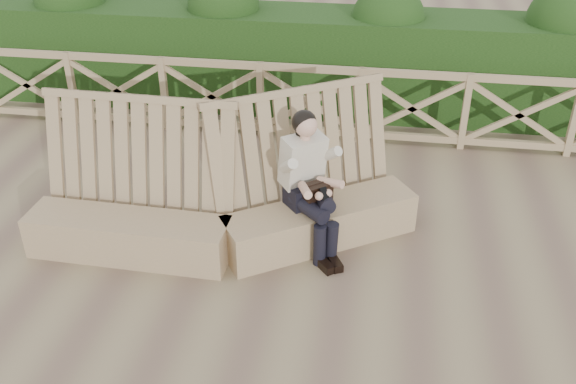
# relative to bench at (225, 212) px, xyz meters

# --- Properties ---
(ground) EXTENTS (60.00, 60.00, 0.00)m
(ground) POSITION_rel_bench_xyz_m (0.55, -0.71, -0.40)
(ground) COLOR brown
(ground) RESTS_ON ground
(bench) EXTENTS (4.07, 1.84, 1.59)m
(bench) POSITION_rel_bench_xyz_m (0.00, 0.00, 0.00)
(bench) COLOR #8D7750
(bench) RESTS_ON ground
(woman) EXTENTS (0.81, 0.95, 1.53)m
(woman) POSITION_rel_bench_xyz_m (0.88, 0.16, 0.40)
(woman) COLOR black
(woman) RESTS_ON ground
(guardrail) EXTENTS (10.10, 0.09, 1.10)m
(guardrail) POSITION_rel_bench_xyz_m (0.55, 2.79, 0.15)
(guardrail) COLOR #9B815A
(guardrail) RESTS_ON ground
(hedge) EXTENTS (12.00, 1.20, 1.50)m
(hedge) POSITION_rel_bench_xyz_m (0.55, 3.99, 0.35)
(hedge) COLOR black
(hedge) RESTS_ON ground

